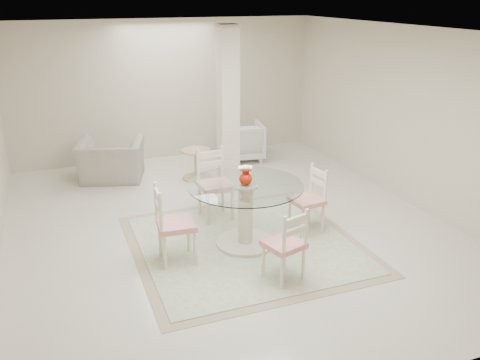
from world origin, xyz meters
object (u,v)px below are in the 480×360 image
object	(u,v)px
armchair_white	(242,141)
dining_chair_east	(311,195)
column	(228,111)
dining_table	(245,215)
dining_chair_west	(170,219)
side_table	(196,165)
dining_chair_south	(288,240)
recliner_taupe	(111,160)
red_vase	(246,176)
dining_chair_north	(213,179)

from	to	relation	value
armchair_white	dining_chair_east	bearing A→B (deg)	94.73
dining_chair_east	column	bearing A→B (deg)	-170.53
dining_table	dining_chair_west	bearing A→B (deg)	-174.71
column	side_table	size ratio (longest dim) A/B	4.98
dining_chair_south	dining_table	bearing A→B (deg)	-99.50
dining_chair_east	dining_table	bearing A→B (deg)	-90.70
dining_chair_south	recliner_taupe	world-z (taller)	dining_chair_south
red_vase	dining_chair_east	bearing A→B (deg)	5.85
dining_table	red_vase	distance (m)	0.54
dining_chair_east	red_vase	bearing A→B (deg)	-90.86
column	side_table	distance (m)	1.36
dining_chair_north	dining_chair_west	xyz separation A→B (m)	(-0.91, -1.11, -0.02)
red_vase	dining_chair_south	world-z (taller)	red_vase
dining_chair_west	side_table	bearing A→B (deg)	-18.51
recliner_taupe	dining_chair_north	bearing A→B (deg)	135.48
column	recliner_taupe	xyz separation A→B (m)	(-1.77, 1.21, -0.99)
dining_chair_east	dining_chair_west	bearing A→B (deg)	-91.06
dining_chair_north	armchair_white	xyz separation A→B (m)	(1.40, 2.47, -0.23)
dining_chair_east	dining_chair_south	bearing A→B (deg)	-45.45
dining_chair_east	recliner_taupe	world-z (taller)	dining_chair_east
dining_table	dining_chair_north	bearing A→B (deg)	95.71
recliner_taupe	column	bearing A→B (deg)	162.12
column	recliner_taupe	size ratio (longest dim) A/B	2.44
armchair_white	dining_chair_west	bearing A→B (deg)	66.70
dining_table	dining_chair_north	size ratio (longest dim) A/B	1.30
dining_chair_north	recliner_taupe	xyz separation A→B (m)	(-1.20, 2.16, -0.24)
dining_table	armchair_white	bearing A→B (deg)	69.57
dining_chair_west	side_table	distance (m)	3.02
column	side_table	bearing A→B (deg)	116.44
dining_table	side_table	bearing A→B (deg)	87.57
column	dining_chair_east	bearing A→B (deg)	-73.82
armchair_white	side_table	world-z (taller)	armchair_white
recliner_taupe	dining_chair_south	bearing A→B (deg)	125.14
dining_table	recliner_taupe	distance (m)	3.44
dining_table	dining_chair_east	distance (m)	1.02
dining_chair_north	dining_chair_west	distance (m)	1.44
column	dining_table	xyz separation A→B (m)	(-0.47, -1.97, -0.91)
red_vase	dining_chair_south	distance (m)	1.11
dining_chair_east	recliner_taupe	distance (m)	3.85
dining_table	red_vase	world-z (taller)	red_vase
dining_chair_north	dining_chair_south	xyz separation A→B (m)	(0.22, -2.03, -0.07)
dining_chair_west	dining_chair_south	world-z (taller)	dining_chair_west
dining_chair_north	red_vase	bearing A→B (deg)	-86.66
column	dining_chair_west	size ratio (longest dim) A/B	2.44
dining_chair_east	armchair_white	xyz separation A→B (m)	(0.29, 3.38, -0.16)
red_vase	dining_chair_west	xyz separation A→B (m)	(-1.02, -0.10, -0.39)
dining_table	side_table	distance (m)	2.69
dining_table	side_table	xyz separation A→B (m)	(0.11, 2.69, -0.18)
column	armchair_white	size ratio (longest dim) A/B	3.32
column	red_vase	distance (m)	2.06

